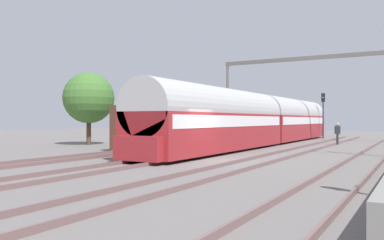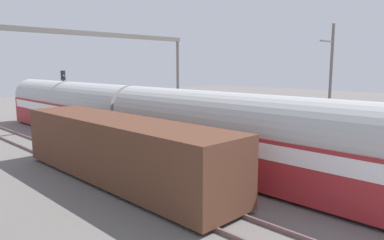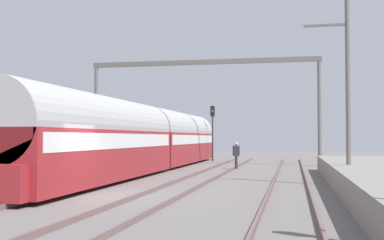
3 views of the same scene
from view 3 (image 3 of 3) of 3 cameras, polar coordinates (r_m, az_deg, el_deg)
The scene contains 10 objects.
ground at distance 17.88m, azimuth -10.46°, elevation -8.52°, with size 120.00×120.00×0.00m, color slate.
track_west at distance 18.77m, azimuth -16.64°, elevation -7.91°, with size 1.52×60.00×0.16m.
track_east at distance 17.19m, azimuth -3.70°, elevation -8.54°, with size 1.52×60.00×0.16m.
track_far_east at distance 16.61m, azimuth 11.00°, elevation -8.74°, with size 1.52×60.00×0.16m.
passenger_train at distance 30.85m, azimuth -5.10°, elevation -2.11°, with size 2.93×32.85×3.82m.
freight_car at distance 27.74m, azimuth -16.74°, elevation -3.08°, with size 2.80×13.00×2.70m.
person_crossing at distance 32.76m, azimuth 5.04°, elevation -3.75°, with size 0.46×0.38×1.73m.
railway_signal_far at distance 43.54m, azimuth 2.35°, elevation -0.63°, with size 0.36×0.30×4.78m.
catenary_gantry at distance 37.63m, azimuth 1.23°, elevation 3.98°, with size 17.34×0.28×7.86m.
catenary_pole_east_mid at distance 22.04m, azimuth 17.16°, elevation 3.58°, with size 1.90×0.20×8.00m.
Camera 3 is at (6.59, -16.49, 2.05)m, focal length 46.99 mm.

